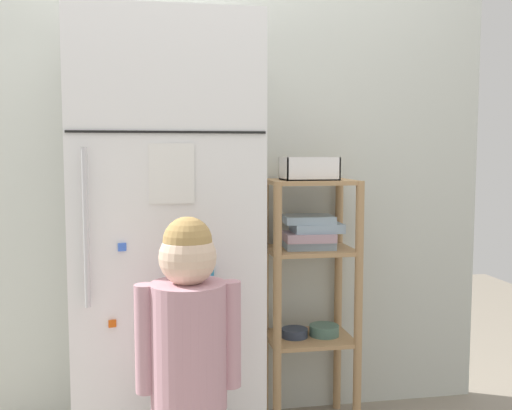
# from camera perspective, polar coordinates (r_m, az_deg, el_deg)

# --- Properties ---
(kitchen_wall_back) EXTENTS (2.59, 0.03, 2.22)m
(kitchen_wall_back) POSITION_cam_1_polar(r_m,az_deg,el_deg) (2.69, -4.27, 2.69)
(kitchen_wall_back) COLOR silver
(kitchen_wall_back) RESTS_ON ground
(refrigerator) EXTENTS (0.68, 0.65, 1.72)m
(refrigerator) POSITION_cam_1_polar(r_m,az_deg,el_deg) (2.36, -8.56, -3.82)
(refrigerator) COLOR white
(refrigerator) RESTS_ON ground
(child_standing) EXTENTS (0.33, 0.24, 1.03)m
(child_standing) POSITION_cam_1_polar(r_m,az_deg,el_deg) (1.92, -6.51, -13.25)
(child_standing) COLOR #4F4248
(child_standing) RESTS_ON ground
(pantry_shelf_unit) EXTENTS (0.39, 0.31, 1.10)m
(pantry_shelf_unit) POSITION_cam_1_polar(r_m,az_deg,el_deg) (2.63, 5.25, -6.28)
(pantry_shelf_unit) COLOR tan
(pantry_shelf_unit) RESTS_ON ground
(fruit_bin) EXTENTS (0.23, 0.16, 0.10)m
(fruit_bin) POSITION_cam_1_polar(r_m,az_deg,el_deg) (2.55, 5.07, 3.32)
(fruit_bin) COLOR white
(fruit_bin) RESTS_ON pantry_shelf_unit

